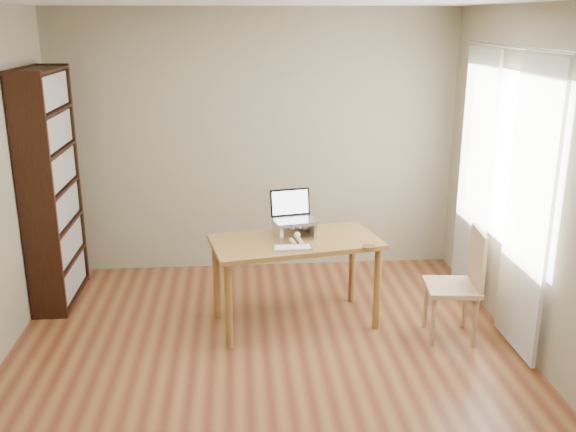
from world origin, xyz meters
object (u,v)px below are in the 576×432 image
at_px(laptop, 294,212).
at_px(keyboard, 293,248).
at_px(chair, 461,280).
at_px(cat, 291,227).
at_px(desk, 295,251).
at_px(bookshelf, 52,189).

xyz_separation_m(laptop, keyboard, (-0.04, -0.36, -0.18)).
bearing_deg(chair, cat, 166.93).
distance_m(desk, laptop, 0.33).
distance_m(bookshelf, laptop, 2.17).
height_order(bookshelf, desk, bookshelf).
xyz_separation_m(desk, cat, (-0.03, 0.11, 0.17)).
distance_m(desk, keyboard, 0.25).
bearing_deg(cat, desk, -86.80).
relative_size(keyboard, cat, 0.62).
height_order(bookshelf, cat, bookshelf).
bearing_deg(bookshelf, laptop, -14.36).
bearing_deg(keyboard, desk, 77.58).
height_order(bookshelf, keyboard, bookshelf).
bearing_deg(keyboard, chair, -7.14).
xyz_separation_m(keyboard, cat, (0.02, 0.33, 0.06)).
bearing_deg(bookshelf, cat, -15.29).
xyz_separation_m(desk, keyboard, (-0.04, -0.22, 0.11)).
relative_size(laptop, cat, 0.77).
bearing_deg(keyboard, cat, 85.71).
relative_size(keyboard, chair, 0.33).
relative_size(bookshelf, cat, 4.25).
relative_size(desk, laptop, 3.86).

